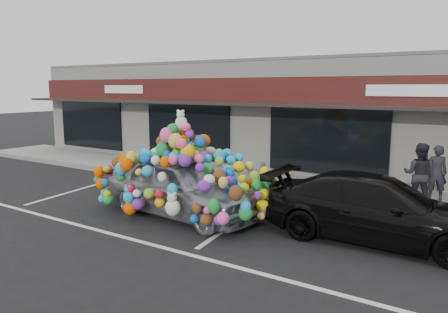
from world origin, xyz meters
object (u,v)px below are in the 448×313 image
Objects in this scene: toy_car at (183,180)px; pedestrian_a at (436,173)px; pedestrian_b at (419,174)px; black_sedan at (378,209)px.

pedestrian_a is at bearing -43.02° from toy_car.
pedestrian_b is (4.90, 3.79, 0.05)m from toy_car.
toy_car is at bearing 24.65° from pedestrian_a.
black_sedan is at bearing -74.63° from toy_car.
toy_car is 1.01× the size of black_sedan.
black_sedan is 3.13× the size of pedestrian_a.
pedestrian_b is (-0.29, -0.87, 0.06)m from pedestrian_a.
pedestrian_b is at bearing -7.48° from black_sedan.
toy_car reaches higher than pedestrian_b.
toy_car is 4.69m from black_sedan.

